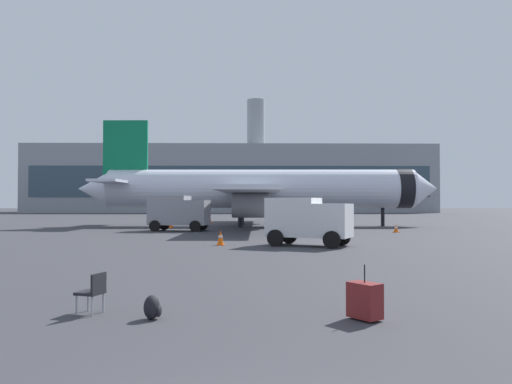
{
  "coord_description": "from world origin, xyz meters",
  "views": [
    {
      "loc": [
        0.0,
        -4.3,
        2.34
      ],
      "look_at": [
        0.56,
        26.96,
        3.0
      ],
      "focal_mm": 34.95,
      "sensor_mm": 36.0,
      "label": 1
    }
  ],
  "objects_px": {
    "cargo_van": "(308,219)",
    "safety_cone_far": "(396,228)",
    "rolling_suitcase": "(364,300)",
    "safety_cone_near": "(220,238)",
    "airplane_at_gate": "(259,189)",
    "safety_cone_outer": "(171,224)",
    "gate_chair": "(93,290)",
    "safety_cone_mid": "(210,220)",
    "traveller_backpack": "(152,308)",
    "service_truck": "(178,211)"
  },
  "relations": [
    {
      "from": "rolling_suitcase",
      "to": "gate_chair",
      "type": "xyz_separation_m",
      "value": [
        -5.58,
        0.62,
        0.11
      ]
    },
    {
      "from": "safety_cone_near",
      "to": "gate_chair",
      "type": "distance_m",
      "value": 16.86
    },
    {
      "from": "airplane_at_gate",
      "to": "safety_cone_outer",
      "type": "height_order",
      "value": "airplane_at_gate"
    },
    {
      "from": "airplane_at_gate",
      "to": "service_truck",
      "type": "relative_size",
      "value": 6.98
    },
    {
      "from": "safety_cone_near",
      "to": "traveller_backpack",
      "type": "bearing_deg",
      "value": -91.44
    },
    {
      "from": "traveller_backpack",
      "to": "gate_chair",
      "type": "bearing_deg",
      "value": 159.6
    },
    {
      "from": "service_truck",
      "to": "traveller_backpack",
      "type": "height_order",
      "value": "service_truck"
    },
    {
      "from": "airplane_at_gate",
      "to": "rolling_suitcase",
      "type": "xyz_separation_m",
      "value": [
        1.17,
        -39.32,
        -3.27
      ]
    },
    {
      "from": "safety_cone_near",
      "to": "traveller_backpack",
      "type": "relative_size",
      "value": 1.73
    },
    {
      "from": "safety_cone_mid",
      "to": "gate_chair",
      "type": "relative_size",
      "value": 0.76
    },
    {
      "from": "safety_cone_outer",
      "to": "gate_chair",
      "type": "bearing_deg",
      "value": -83.93
    },
    {
      "from": "gate_chair",
      "to": "safety_cone_near",
      "type": "bearing_deg",
      "value": 83.96
    },
    {
      "from": "safety_cone_mid",
      "to": "traveller_backpack",
      "type": "xyz_separation_m",
      "value": [
        2.36,
        -47.61,
        -0.09
      ]
    },
    {
      "from": "safety_cone_near",
      "to": "rolling_suitcase",
      "type": "height_order",
      "value": "rolling_suitcase"
    },
    {
      "from": "safety_cone_far",
      "to": "gate_chair",
      "type": "height_order",
      "value": "gate_chair"
    },
    {
      "from": "service_truck",
      "to": "rolling_suitcase",
      "type": "distance_m",
      "value": 32.36
    },
    {
      "from": "safety_cone_near",
      "to": "safety_cone_outer",
      "type": "height_order",
      "value": "safety_cone_near"
    },
    {
      "from": "service_truck",
      "to": "traveller_backpack",
      "type": "distance_m",
      "value": 31.46
    },
    {
      "from": "cargo_van",
      "to": "safety_cone_far",
      "type": "distance_m",
      "value": 14.68
    },
    {
      "from": "safety_cone_mid",
      "to": "gate_chair",
      "type": "height_order",
      "value": "gate_chair"
    },
    {
      "from": "safety_cone_far",
      "to": "rolling_suitcase",
      "type": "relative_size",
      "value": 0.59
    },
    {
      "from": "service_truck",
      "to": "cargo_van",
      "type": "bearing_deg",
      "value": -58.15
    },
    {
      "from": "service_truck",
      "to": "safety_cone_far",
      "type": "height_order",
      "value": "service_truck"
    },
    {
      "from": "rolling_suitcase",
      "to": "gate_chair",
      "type": "distance_m",
      "value": 5.61
    },
    {
      "from": "safety_cone_far",
      "to": "safety_cone_outer",
      "type": "height_order",
      "value": "safety_cone_outer"
    },
    {
      "from": "gate_chair",
      "to": "traveller_backpack",
      "type": "bearing_deg",
      "value": -20.4
    },
    {
      "from": "safety_cone_mid",
      "to": "rolling_suitcase",
      "type": "xyz_separation_m",
      "value": [
        6.6,
        -47.73,
        0.07
      ]
    },
    {
      "from": "safety_cone_near",
      "to": "safety_cone_outer",
      "type": "relative_size",
      "value": 1.12
    },
    {
      "from": "airplane_at_gate",
      "to": "safety_cone_far",
      "type": "relative_size",
      "value": 54.54
    },
    {
      "from": "safety_cone_mid",
      "to": "traveller_backpack",
      "type": "relative_size",
      "value": 1.36
    },
    {
      "from": "safety_cone_far",
      "to": "safety_cone_mid",
      "type": "bearing_deg",
      "value": 130.21
    },
    {
      "from": "gate_chair",
      "to": "airplane_at_gate",
      "type": "bearing_deg",
      "value": 83.5
    },
    {
      "from": "safety_cone_outer",
      "to": "gate_chair",
      "type": "height_order",
      "value": "gate_chair"
    },
    {
      "from": "safety_cone_near",
      "to": "rolling_suitcase",
      "type": "relative_size",
      "value": 0.76
    },
    {
      "from": "airplane_at_gate",
      "to": "safety_cone_near",
      "type": "bearing_deg",
      "value": -96.85
    },
    {
      "from": "rolling_suitcase",
      "to": "safety_cone_near",
      "type": "bearing_deg",
      "value": 102.34
    },
    {
      "from": "airplane_at_gate",
      "to": "traveller_backpack",
      "type": "relative_size",
      "value": 74.32
    },
    {
      "from": "safety_cone_mid",
      "to": "rolling_suitcase",
      "type": "relative_size",
      "value": 0.59
    },
    {
      "from": "safety_cone_near",
      "to": "safety_cone_mid",
      "type": "relative_size",
      "value": 1.28
    },
    {
      "from": "safety_cone_mid",
      "to": "safety_cone_outer",
      "type": "height_order",
      "value": "safety_cone_outer"
    },
    {
      "from": "cargo_van",
      "to": "safety_cone_far",
      "type": "relative_size",
      "value": 7.39
    },
    {
      "from": "airplane_at_gate",
      "to": "cargo_van",
      "type": "relative_size",
      "value": 7.38
    },
    {
      "from": "safety_cone_near",
      "to": "safety_cone_outer",
      "type": "distance_m",
      "value": 19.51
    },
    {
      "from": "safety_cone_near",
      "to": "service_truck",
      "type": "bearing_deg",
      "value": 106.87
    },
    {
      "from": "safety_cone_far",
      "to": "rolling_suitcase",
      "type": "xyz_separation_m",
      "value": [
        -9.33,
        -28.89,
        0.07
      ]
    },
    {
      "from": "service_truck",
      "to": "cargo_van",
      "type": "xyz_separation_m",
      "value": [
        8.97,
        -14.43,
        -0.16
      ]
    },
    {
      "from": "airplane_at_gate",
      "to": "cargo_van",
      "type": "distance_m",
      "value": 22.64
    },
    {
      "from": "service_truck",
      "to": "gate_chair",
      "type": "distance_m",
      "value": 30.82
    },
    {
      "from": "safety_cone_mid",
      "to": "cargo_van",
      "type": "bearing_deg",
      "value": -76.27
    },
    {
      "from": "service_truck",
      "to": "safety_cone_mid",
      "type": "xyz_separation_m",
      "value": [
        1.43,
        16.41,
        -1.29
      ]
    }
  ]
}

